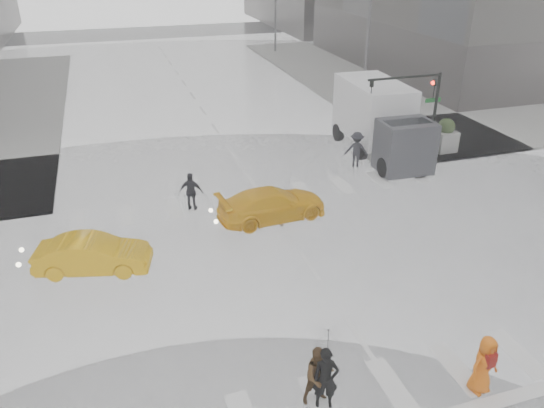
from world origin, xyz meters
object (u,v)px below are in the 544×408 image
object	(u,v)px
taxi_mid	(93,255)
box_truck	(381,119)
pedestrian_brown	(319,375)
pedestrian_orange	(484,365)
traffic_signal_pole	(420,99)

from	to	relation	value
taxi_mid	box_truck	size ratio (longest dim) A/B	0.56
taxi_mid	box_truck	distance (m)	16.49
pedestrian_brown	taxi_mid	world-z (taller)	pedestrian_brown
box_truck	pedestrian_brown	bearing A→B (deg)	-120.21
pedestrian_orange	box_truck	world-z (taller)	box_truck
pedestrian_brown	box_truck	xyz separation A→B (m)	(9.54, 14.91, 1.17)
pedestrian_orange	box_truck	size ratio (longest dim) A/B	0.24
pedestrian_orange	pedestrian_brown	bearing A→B (deg)	158.25
pedestrian_orange	box_truck	bearing A→B (deg)	62.34
pedestrian_brown	box_truck	world-z (taller)	box_truck
pedestrian_brown	pedestrian_orange	xyz separation A→B (m)	(4.13, -0.95, 0.02)
pedestrian_orange	taxi_mid	size ratio (longest dim) A/B	0.43
traffic_signal_pole	box_truck	world-z (taller)	traffic_signal_pole
traffic_signal_pole	box_truck	distance (m)	2.20
pedestrian_orange	box_truck	distance (m)	16.80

